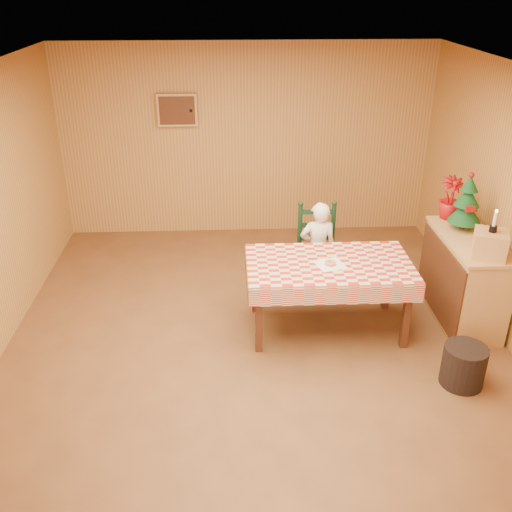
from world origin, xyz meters
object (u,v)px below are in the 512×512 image
(crate, at_px, (490,244))
(dining_table, at_px, (329,270))
(storage_bin, at_px, (463,366))
(seated_child, at_px, (318,249))
(shelf_unit, at_px, (463,278))
(christmas_tree, at_px, (467,204))
(ladder_chair, at_px, (317,252))

(crate, bearing_deg, dining_table, 170.54)
(storage_bin, bearing_deg, seated_child, 122.76)
(dining_table, bearing_deg, storage_bin, -41.43)
(shelf_unit, height_order, christmas_tree, christmas_tree)
(dining_table, distance_m, shelf_unit, 1.49)
(storage_bin, bearing_deg, ladder_chair, 121.91)
(dining_table, relative_size, christmas_tree, 2.67)
(dining_table, height_order, shelf_unit, shelf_unit)
(shelf_unit, bearing_deg, crate, -88.77)
(ladder_chair, xyz_separation_m, storage_bin, (1.09, -1.75, -0.31))
(seated_child, distance_m, christmas_tree, 1.64)
(ladder_chair, relative_size, shelf_unit, 0.87)
(shelf_unit, relative_size, christmas_tree, 2.00)
(ladder_chair, bearing_deg, crate, -35.04)
(dining_table, height_order, seated_child, seated_child)
(ladder_chair, xyz_separation_m, shelf_unit, (1.46, -0.63, -0.04))
(ladder_chair, distance_m, crate, 1.88)
(seated_child, relative_size, storage_bin, 2.92)
(dining_table, xyz_separation_m, seated_child, (-0.00, 0.73, -0.13))
(dining_table, bearing_deg, ladder_chair, 90.00)
(christmas_tree, distance_m, storage_bin, 1.74)
(seated_child, xyz_separation_m, storage_bin, (1.09, -1.69, -0.37))
(crate, height_order, christmas_tree, christmas_tree)
(ladder_chair, height_order, crate, crate)
(christmas_tree, height_order, storage_bin, christmas_tree)
(seated_child, relative_size, crate, 3.75)
(seated_child, xyz_separation_m, christmas_tree, (1.47, -0.33, 0.65))
(shelf_unit, bearing_deg, seated_child, 158.54)
(storage_bin, bearing_deg, shelf_unit, 71.35)
(seated_child, relative_size, christmas_tree, 1.81)
(dining_table, distance_m, crate, 1.54)
(crate, bearing_deg, seated_child, 146.47)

